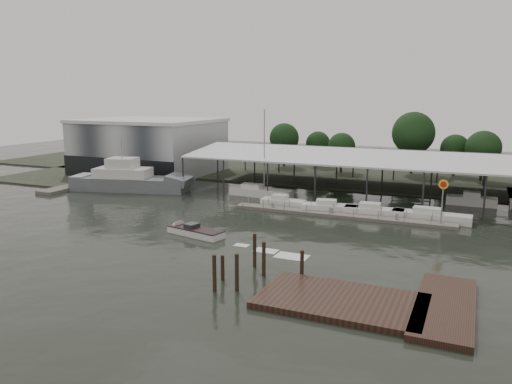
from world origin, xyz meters
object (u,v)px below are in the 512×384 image
at_px(shell_fuel_sign, 443,194).
at_px(grey_trawler, 131,181).
at_px(white_sailboat, 260,192).
at_px(speedboat_underway, 191,231).

relative_size(shell_fuel_sign, grey_trawler, 0.28).
distance_m(white_sailboat, speedboat_underway, 22.35).
height_order(shell_fuel_sign, grey_trawler, grey_trawler).
bearing_deg(white_sailboat, shell_fuel_sign, -13.85).
bearing_deg(speedboat_underway, white_sailboat, -74.01).
height_order(shell_fuel_sign, white_sailboat, white_sailboat).
relative_size(grey_trawler, white_sailboat, 1.51).
xyz_separation_m(shell_fuel_sign, grey_trawler, (-47.09, 3.73, -2.35)).
relative_size(white_sailboat, speedboat_underway, 0.72).
bearing_deg(grey_trawler, shell_fuel_sign, -18.85).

